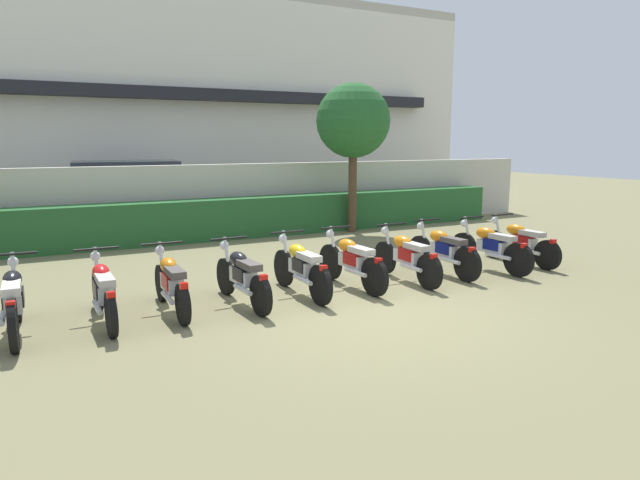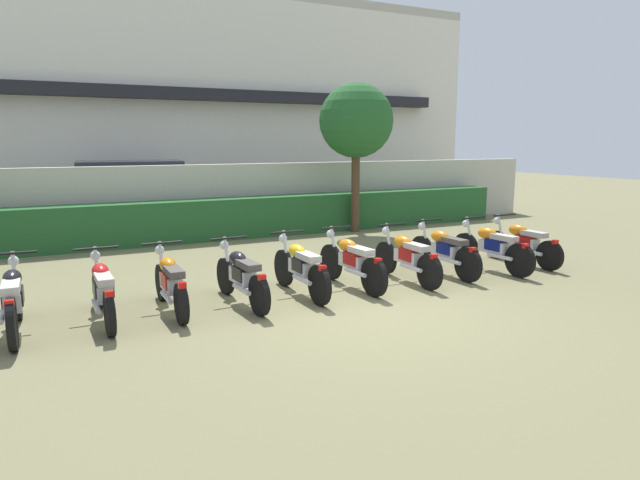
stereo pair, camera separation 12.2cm
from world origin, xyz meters
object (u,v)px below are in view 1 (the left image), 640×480
(motorcycle_in_row_0, at_px, (14,300))
(motorcycle_in_row_5, at_px, (352,261))
(motorcycle_in_row_1, at_px, (103,291))
(motorcycle_in_row_3, at_px, (242,276))
(motorcycle_in_row_2, at_px, (171,282))
(motorcycle_in_row_9, at_px, (520,242))
(motorcycle_in_row_4, at_px, (301,267))
(tree_far_side, at_px, (353,122))
(motorcycle_in_row_8, at_px, (490,247))
(motorcycle_in_row_6, at_px, (406,256))
(motorcycle_in_row_7, at_px, (443,250))
(parked_car, at_px, (133,196))

(motorcycle_in_row_0, height_order, motorcycle_in_row_5, motorcycle_in_row_0)
(motorcycle_in_row_0, height_order, motorcycle_in_row_1, motorcycle_in_row_0)
(motorcycle_in_row_1, xyz_separation_m, motorcycle_in_row_3, (1.94, -0.06, 0.00))
(motorcycle_in_row_2, height_order, motorcycle_in_row_9, motorcycle_in_row_9)
(motorcycle_in_row_2, bearing_deg, motorcycle_in_row_1, 93.44)
(motorcycle_in_row_4, height_order, motorcycle_in_row_9, motorcycle_in_row_4)
(tree_far_side, distance_m, motorcycle_in_row_8, 5.71)
(motorcycle_in_row_8, bearing_deg, motorcycle_in_row_2, 84.60)
(motorcycle_in_row_6, bearing_deg, motorcycle_in_row_3, 90.53)
(motorcycle_in_row_5, distance_m, motorcycle_in_row_6, 1.06)
(motorcycle_in_row_9, bearing_deg, motorcycle_in_row_1, 88.61)
(tree_far_side, distance_m, motorcycle_in_row_5, 6.38)
(tree_far_side, bearing_deg, motorcycle_in_row_6, -111.12)
(motorcycle_in_row_5, bearing_deg, motorcycle_in_row_7, -92.40)
(motorcycle_in_row_5, bearing_deg, motorcycle_in_row_1, 87.30)
(motorcycle_in_row_0, xyz_separation_m, motorcycle_in_row_4, (4.00, 0.03, -0.01))
(motorcycle_in_row_7, relative_size, motorcycle_in_row_9, 1.00)
(motorcycle_in_row_1, xyz_separation_m, motorcycle_in_row_7, (5.86, 0.06, 0.01))
(motorcycle_in_row_0, xyz_separation_m, motorcycle_in_row_6, (6.01, -0.02, -0.01))
(motorcycle_in_row_4, xyz_separation_m, motorcycle_in_row_7, (2.91, 0.05, 0.00))
(parked_car, xyz_separation_m, motorcycle_in_row_2, (-0.88, -8.11, -0.50))
(motorcycle_in_row_2, height_order, motorcycle_in_row_3, motorcycle_in_row_3)
(motorcycle_in_row_0, height_order, motorcycle_in_row_4, motorcycle_in_row_0)
(parked_car, bearing_deg, motorcycle_in_row_3, -83.59)
(motorcycle_in_row_6, relative_size, motorcycle_in_row_9, 0.99)
(motorcycle_in_row_4, bearing_deg, motorcycle_in_row_6, -92.21)
(motorcycle_in_row_0, relative_size, motorcycle_in_row_6, 1.02)
(motorcycle_in_row_6, bearing_deg, motorcycle_in_row_4, 88.77)
(parked_car, distance_m, motorcycle_in_row_1, 8.37)
(motorcycle_in_row_4, xyz_separation_m, motorcycle_in_row_8, (3.93, -0.09, 0.00))
(motorcycle_in_row_9, bearing_deg, motorcycle_in_row_4, 88.81)
(parked_car, xyz_separation_m, motorcycle_in_row_5, (2.10, -8.13, -0.48))
(motorcycle_in_row_1, height_order, motorcycle_in_row_9, same)
(motorcycle_in_row_3, bearing_deg, motorcycle_in_row_7, -91.36)
(parked_car, distance_m, motorcycle_in_row_2, 8.17)
(motorcycle_in_row_6, bearing_deg, motorcycle_in_row_9, -87.46)
(tree_far_side, height_order, motorcycle_in_row_7, tree_far_side)
(parked_car, relative_size, motorcycle_in_row_3, 2.44)
(motorcycle_in_row_7, bearing_deg, motorcycle_in_row_8, -98.51)
(motorcycle_in_row_2, xyz_separation_m, motorcycle_in_row_7, (4.95, 0.01, 0.02))
(motorcycle_in_row_6, xyz_separation_m, motorcycle_in_row_8, (1.93, -0.03, 0.01))
(motorcycle_in_row_1, relative_size, motorcycle_in_row_2, 1.02)
(motorcycle_in_row_1, distance_m, motorcycle_in_row_5, 3.90)
(tree_far_side, xyz_separation_m, motorcycle_in_row_9, (0.89, -5.01, -2.48))
(motorcycle_in_row_1, height_order, motorcycle_in_row_3, motorcycle_in_row_3)
(motorcycle_in_row_4, bearing_deg, motorcycle_in_row_8, -91.94)
(motorcycle_in_row_3, xyz_separation_m, motorcycle_in_row_4, (1.01, 0.07, 0.01))
(motorcycle_in_row_4, distance_m, motorcycle_in_row_9, 4.87)
(motorcycle_in_row_5, relative_size, motorcycle_in_row_6, 1.02)
(motorcycle_in_row_5, bearing_deg, motorcycle_in_row_4, 88.42)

